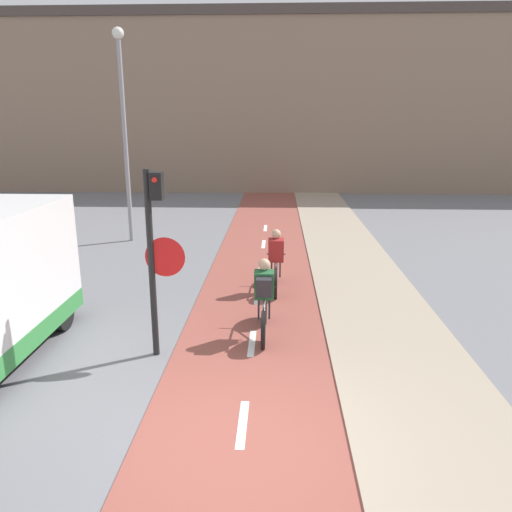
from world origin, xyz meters
TOP-DOWN VIEW (x-y plane):
  - ground_plane at (0.00, 0.00)m, footprint 120.00×120.00m
  - bike_lane at (0.00, 0.01)m, footprint 2.75×60.00m
  - sidewalk_strip at (2.57, 0.00)m, footprint 2.40×60.00m
  - building_row_background at (0.00, 24.84)m, footprint 60.00×5.20m
  - traffic_light_pole at (-1.57, 2.54)m, footprint 0.67×0.25m
  - street_lamp_far at (-4.48, 10.91)m, footprint 0.36×0.36m
  - cyclist_near at (0.21, 3.39)m, footprint 0.46×1.81m
  - cyclist_far at (0.42, 5.98)m, footprint 0.46×1.75m

SIDE VIEW (x-z plane):
  - ground_plane at x=0.00m, z-range 0.00..0.00m
  - bike_lane at x=0.00m, z-range 0.00..0.02m
  - sidewalk_strip at x=2.57m, z-range 0.00..0.05m
  - cyclist_far at x=0.42m, z-range -0.08..1.42m
  - cyclist_near at x=0.21m, z-range -0.04..1.48m
  - traffic_light_pole at x=-1.57m, z-range 0.38..3.59m
  - street_lamp_far at x=-4.48m, z-range 0.75..7.44m
  - building_row_background at x=0.00m, z-range 0.01..9.64m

